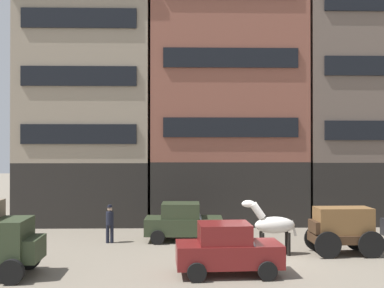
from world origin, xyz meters
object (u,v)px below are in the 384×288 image
Objects in this scene: draft_horse at (272,225)px; pedestrian_officer at (110,222)px; cargo_wagon at (342,227)px; sedan_light at (183,222)px; sedan_parked_curb at (228,249)px.

draft_horse is 1.31× the size of pedestrian_officer.
sedan_light is (-6.70, 2.88, -0.23)m from cargo_wagon.
sedan_parked_curb is 7.36m from pedestrian_officer.
sedan_light is (-3.75, 2.88, -0.36)m from draft_horse.
cargo_wagon is 2.95m from draft_horse.
pedestrian_officer is (-10.16, 2.49, -0.17)m from cargo_wagon.
pedestrian_officer is at bearing -173.64° from sedan_light.
draft_horse reaches higher than cargo_wagon.
sedan_parked_curb is 2.10× the size of pedestrian_officer.
cargo_wagon is 1.25× the size of draft_horse.
sedan_light is at bearing 6.36° from pedestrian_officer.
cargo_wagon is 10.46m from pedestrian_officer.
sedan_light is 5.97m from sedan_parked_curb.
sedan_parked_curb reaches higher than pedestrian_officer.
sedan_parked_curb is at bearing -150.69° from cargo_wagon.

